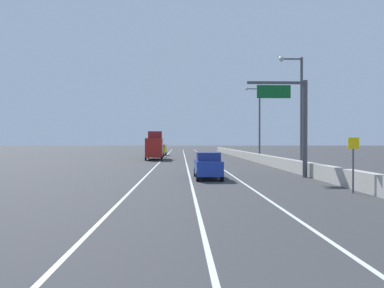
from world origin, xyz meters
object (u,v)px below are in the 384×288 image
object	(u,v)px
car_yellow_0	(162,150)
car_green_2	(158,152)
box_truck	(155,147)
lamp_post_right_second	(299,106)
lamp_post_right_third	(258,119)
overhead_sign_gantry	(296,116)
speed_advisory_sign	(353,160)
car_blue_1	(208,166)

from	to	relation	value
car_yellow_0	car_green_2	distance (m)	7.51
car_green_2	box_truck	bearing A→B (deg)	-89.37
lamp_post_right_second	car_yellow_0	world-z (taller)	lamp_post_right_second
lamp_post_right_second	lamp_post_right_third	xyz separation A→B (m)	(0.28, 19.21, 0.00)
lamp_post_right_second	lamp_post_right_third	bearing A→B (deg)	89.17
lamp_post_right_third	box_truck	world-z (taller)	lamp_post_right_third
lamp_post_right_second	car_green_2	distance (m)	36.67
car_yellow_0	lamp_post_right_second	bearing A→B (deg)	-70.88
overhead_sign_gantry	car_green_2	world-z (taller)	overhead_sign_gantry
speed_advisory_sign	car_green_2	size ratio (longest dim) A/B	0.62
speed_advisory_sign	car_green_2	xyz separation A→B (m)	(-13.38, 46.38, -0.82)
car_yellow_0	speed_advisory_sign	bearing A→B (deg)	-76.39
overhead_sign_gantry	car_yellow_0	distance (m)	46.91
speed_advisory_sign	lamp_post_right_second	xyz separation A→B (m)	(1.11, 13.06, 4.12)
lamp_post_right_second	overhead_sign_gantry	bearing A→B (deg)	-110.25
lamp_post_right_third	car_green_2	world-z (taller)	lamp_post_right_third
car_yellow_0	box_truck	distance (m)	16.43
lamp_post_right_third	car_green_2	distance (m)	21.01
speed_advisory_sign	car_blue_1	distance (m)	10.80
box_truck	overhead_sign_gantry	bearing A→B (deg)	-65.85
car_yellow_0	car_green_2	world-z (taller)	car_yellow_0
lamp_post_right_second	car_blue_1	world-z (taller)	lamp_post_right_second
car_yellow_0	car_blue_1	world-z (taller)	car_yellow_0
overhead_sign_gantry	speed_advisory_sign	xyz separation A→B (m)	(0.44, -8.85, -2.96)
car_blue_1	box_truck	world-z (taller)	box_truck
lamp_post_right_second	car_yellow_0	xyz separation A→B (m)	(-14.16, 40.82, -4.84)
speed_advisory_sign	lamp_post_right_second	distance (m)	13.74
car_blue_1	lamp_post_right_third	bearing A→B (deg)	70.37
lamp_post_right_second	car_yellow_0	distance (m)	43.48
car_green_2	box_truck	world-z (taller)	box_truck
overhead_sign_gantry	speed_advisory_sign	world-z (taller)	overhead_sign_gantry
box_truck	lamp_post_right_third	bearing A→B (deg)	-19.57
lamp_post_right_third	speed_advisory_sign	bearing A→B (deg)	-92.47
car_blue_1	box_truck	bearing A→B (deg)	101.45
speed_advisory_sign	box_truck	xyz separation A→B (m)	(-13.28, 37.48, 0.20)
car_blue_1	car_green_2	xyz separation A→B (m)	(-6.08, 38.45, -0.04)
speed_advisory_sign	box_truck	distance (m)	39.76
lamp_post_right_third	car_blue_1	size ratio (longest dim) A/B	2.22
car_yellow_0	overhead_sign_gantry	bearing A→B (deg)	-74.36
lamp_post_right_third	lamp_post_right_second	bearing A→B (deg)	-90.83
lamp_post_right_third	car_yellow_0	bearing A→B (deg)	123.74
speed_advisory_sign	lamp_post_right_third	bearing A→B (deg)	87.53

